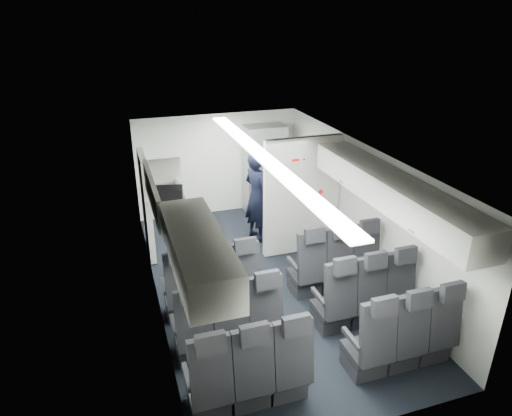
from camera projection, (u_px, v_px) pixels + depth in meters
cabin_shell at (264, 219)px, 7.01m from camera, size 3.41×6.01×2.16m
seat_row_front at (275, 277)px, 6.83m from camera, size 3.33×0.56×1.24m
seat_row_mid at (299, 312)px, 6.05m from camera, size 3.33×0.56×1.24m
seat_row_rear at (330, 357)px, 5.27m from camera, size 3.33×0.56×1.24m
overhead_bin_left_rear at (198, 252)px, 4.57m from camera, size 0.53×1.80×0.40m
overhead_bin_left_front_open at (169, 200)px, 6.13m from camera, size 0.64×1.70×0.72m
overhead_bin_right_rear at (432, 216)px, 5.37m from camera, size 0.53×1.80×0.40m
overhead_bin_right_front at (357, 170)px, 6.89m from camera, size 0.53×1.70×0.40m
bulkhead_partition at (302, 196)px, 8.00m from camera, size 1.40×0.15×2.13m
galley_unit at (264, 170)px, 9.72m from camera, size 0.85×0.52×1.90m
boarding_door at (146, 205)px, 7.96m from camera, size 0.12×1.27×1.86m
flight_attendant at (257, 196)px, 8.54m from camera, size 0.62×0.74×1.74m
carry_on_bag at (169, 195)px, 6.05m from camera, size 0.40×0.32×0.21m
papers at (268, 189)px, 8.49m from camera, size 0.22×0.03×0.16m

